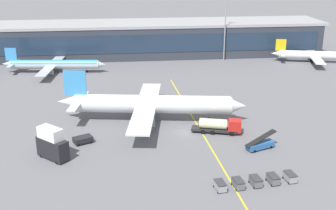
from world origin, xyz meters
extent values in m
plane|color=slate|center=(0.00, 0.00, 0.00)|extent=(700.00, 700.00, 0.00)
cube|color=yellow|center=(3.24, 2.00, 0.00)|extent=(3.71, 79.94, 0.01)
cube|color=#2D333D|center=(-17.79, 77.81, 5.87)|extent=(161.28, 21.13, 11.74)
cube|color=#1E2D42|center=(-17.79, 67.18, 6.46)|extent=(156.44, 0.16, 6.58)
cube|color=#99999E|center=(-17.79, 77.81, 12.24)|extent=(164.51, 21.56, 1.00)
cylinder|color=silver|center=(-6.87, 7.77, 4.03)|extent=(36.94, 9.76, 3.98)
cylinder|color=silver|center=(-6.87, 7.77, 4.38)|extent=(36.19, 9.48, 3.82)
cone|color=silver|center=(12.66, 4.64, 4.03)|extent=(4.53, 4.36, 3.78)
cone|color=silver|center=(-26.59, 10.94, 4.42)|extent=(5.25, 4.10, 3.38)
cube|color=#388CD1|center=(-24.53, 10.60, 9.00)|extent=(5.17, 1.18, 5.97)
cube|color=silver|center=(-23.40, 14.45, 4.62)|extent=(2.98, 6.61, 0.24)
cube|color=silver|center=(-24.66, 6.59, 4.62)|extent=(2.98, 6.61, 0.24)
cube|color=silver|center=(-6.81, 17.60, 3.73)|extent=(7.19, 16.01, 0.40)
cube|color=silver|center=(-9.89, -1.58, 3.73)|extent=(7.19, 16.01, 0.40)
cylinder|color=#939399|center=(-6.26, 14.69, 2.33)|extent=(3.37, 2.65, 2.19)
cylinder|color=#939399|center=(-8.46, 1.00, 2.33)|extent=(3.37, 2.65, 2.19)
cylinder|color=black|center=(6.20, 5.67, 0.50)|extent=(1.05, 0.55, 1.00)
cylinder|color=slate|center=(6.20, 5.67, 1.52)|extent=(0.20, 0.20, 2.04)
cylinder|color=black|center=(-8.76, 9.89, 0.50)|extent=(1.05, 0.55, 1.00)
cylinder|color=slate|center=(-8.76, 9.89, 1.52)|extent=(0.20, 0.20, 2.04)
cylinder|color=black|center=(-9.33, 6.35, 0.50)|extent=(1.05, 0.55, 1.00)
cylinder|color=slate|center=(-9.33, 6.35, 1.52)|extent=(0.20, 0.20, 2.04)
cube|color=#232326|center=(6.05, -0.87, 0.75)|extent=(10.30, 5.24, 0.50)
cube|color=#B21E19|center=(10.27, -2.12, 2.00)|extent=(3.40, 3.19, 2.50)
cube|color=black|center=(11.48, -2.48, 2.50)|extent=(0.81, 2.25, 1.12)
cylinder|color=beige|center=(5.78, -0.79, 2.10)|extent=(6.38, 3.81, 2.20)
cylinder|color=black|center=(10.07, -0.82, 0.50)|extent=(1.06, 0.62, 1.00)
cylinder|color=black|center=(9.40, -3.10, 0.50)|extent=(1.06, 0.62, 1.00)
cylinder|color=black|center=(6.10, 0.35, 0.50)|extent=(1.06, 0.62, 1.00)
cylinder|color=black|center=(5.43, -1.92, 0.50)|extent=(1.06, 0.62, 1.00)
cylinder|color=black|center=(4.09, 0.95, 0.50)|extent=(1.06, 0.62, 1.00)
cylinder|color=black|center=(3.41, -1.33, 0.50)|extent=(1.06, 0.62, 1.00)
cube|color=#285B9E|center=(13.46, -10.12, 0.85)|extent=(6.28, 3.92, 1.10)
cube|color=black|center=(13.46, -10.12, 2.30)|extent=(6.92, 3.71, 2.38)
cylinder|color=black|center=(11.81, -11.67, 0.30)|extent=(0.65, 0.45, 0.60)
cylinder|color=black|center=(11.20, -10.07, 0.30)|extent=(0.65, 0.45, 0.60)
cylinder|color=black|center=(15.73, -10.16, 0.30)|extent=(0.65, 0.45, 0.60)
cylinder|color=black|center=(15.12, -8.56, 0.30)|extent=(0.65, 0.45, 0.60)
cube|color=black|center=(-22.25, -3.20, 0.85)|extent=(4.42, 3.73, 1.10)
cube|color=black|center=(-23.10, -3.61, 1.04)|extent=(2.10, 2.44, 0.33)
cylinder|color=black|center=(-22.99, -4.71, 0.30)|extent=(0.65, 0.49, 0.60)
cylinder|color=black|center=(-23.89, -2.85, 0.30)|extent=(0.65, 0.49, 0.60)
cylinder|color=black|center=(-20.60, -3.55, 0.30)|extent=(0.65, 0.49, 0.60)
cylinder|color=black|center=(-21.50, -1.68, 0.30)|extent=(0.65, 0.49, 0.60)
cube|color=black|center=(-27.33, -9.82, 2.20)|extent=(6.64, 6.51, 3.80)
cube|color=silver|center=(-27.58, -9.59, 5.20)|extent=(5.32, 5.24, 2.20)
cylinder|color=black|center=(-24.83, -10.66, 0.30)|extent=(0.61, 0.60, 0.60)
cylinder|color=black|center=(-26.39, -12.28, 0.30)|extent=(0.61, 0.60, 0.60)
cylinder|color=black|center=(-28.27, -7.36, 0.30)|extent=(0.61, 0.60, 0.60)
cylinder|color=black|center=(-29.83, -8.99, 0.30)|extent=(0.61, 0.60, 0.60)
cube|color=gray|center=(1.82, -24.77, 0.73)|extent=(1.81, 2.77, 1.10)
cube|color=#333338|center=(1.82, -24.77, 1.43)|extent=(1.85, 2.82, 0.10)
cylinder|color=black|center=(0.95, -23.83, 0.18)|extent=(0.16, 0.37, 0.36)
cylinder|color=black|center=(2.44, -23.65, 0.18)|extent=(0.16, 0.37, 0.36)
cylinder|color=black|center=(1.21, -25.90, 0.18)|extent=(0.16, 0.37, 0.36)
cylinder|color=black|center=(2.70, -25.71, 0.18)|extent=(0.16, 0.37, 0.36)
cube|color=#595B60|center=(5.00, -24.37, 0.73)|extent=(1.81, 2.77, 1.10)
cube|color=#333338|center=(5.00, -24.37, 1.43)|extent=(1.85, 2.82, 0.10)
cylinder|color=black|center=(4.12, -23.43, 0.18)|extent=(0.16, 0.37, 0.36)
cylinder|color=black|center=(5.61, -23.25, 0.18)|extent=(0.16, 0.37, 0.36)
cylinder|color=black|center=(4.38, -25.50, 0.18)|extent=(0.16, 0.37, 0.36)
cylinder|color=black|center=(5.87, -25.31, 0.18)|extent=(0.16, 0.37, 0.36)
cube|color=#595B60|center=(8.17, -23.97, 0.73)|extent=(1.81, 2.77, 1.10)
cube|color=#333338|center=(8.17, -23.97, 1.43)|extent=(1.85, 2.82, 0.10)
cylinder|color=black|center=(7.30, -23.04, 0.18)|extent=(0.16, 0.37, 0.36)
cylinder|color=black|center=(8.79, -22.85, 0.18)|extent=(0.16, 0.37, 0.36)
cylinder|color=black|center=(7.56, -25.10, 0.18)|extent=(0.16, 0.37, 0.36)
cylinder|color=black|center=(9.05, -24.91, 0.18)|extent=(0.16, 0.37, 0.36)
cube|color=#595B60|center=(11.35, -23.57, 0.73)|extent=(1.81, 2.77, 1.10)
cube|color=#333338|center=(11.35, -23.57, 1.43)|extent=(1.85, 2.82, 0.10)
cylinder|color=black|center=(10.47, -22.64, 0.18)|extent=(0.16, 0.37, 0.36)
cylinder|color=black|center=(11.96, -22.45, 0.18)|extent=(0.16, 0.37, 0.36)
cylinder|color=black|center=(10.73, -24.70, 0.18)|extent=(0.16, 0.37, 0.36)
cylinder|color=black|center=(12.22, -24.51, 0.18)|extent=(0.16, 0.37, 0.36)
cube|color=gray|center=(14.52, -23.18, 0.73)|extent=(1.81, 2.77, 1.10)
cube|color=#333338|center=(14.52, -23.18, 1.43)|extent=(1.85, 2.82, 0.10)
cylinder|color=black|center=(13.65, -22.24, 0.18)|extent=(0.16, 0.37, 0.36)
cylinder|color=black|center=(15.14, -22.05, 0.18)|extent=(0.16, 0.37, 0.36)
cylinder|color=black|center=(13.91, -24.30, 0.18)|extent=(0.16, 0.37, 0.36)
cylinder|color=black|center=(15.40, -24.11, 0.18)|extent=(0.16, 0.37, 0.36)
cylinder|color=#B2B7BC|center=(-35.50, 54.71, 2.72)|extent=(29.21, 5.94, 2.80)
cylinder|color=#388CD1|center=(-35.50, 54.71, 2.97)|extent=(28.62, 5.77, 2.68)
cone|color=#B2B7BC|center=(-20.07, 53.02, 2.72)|extent=(3.07, 2.95, 2.66)
cone|color=#B2B7BC|center=(-51.06, 56.41, 3.00)|extent=(3.59, 2.73, 2.38)
cube|color=#388CD1|center=(-49.45, 56.24, 6.22)|extent=(3.64, 0.64, 4.20)
cube|color=#B2B7BC|center=(-48.65, 58.96, 3.14)|extent=(1.87, 4.60, 0.17)
cube|color=#B2B7BC|center=(-49.26, 53.40, 3.14)|extent=(1.87, 4.60, 0.17)
cube|color=#B2B7BC|center=(-35.72, 62.29, 2.51)|extent=(4.65, 12.50, 0.28)
cube|color=#B2B7BC|center=(-37.35, 47.36, 2.51)|extent=(4.65, 12.50, 0.28)
cylinder|color=#939399|center=(-35.26, 60.02, 1.53)|extent=(2.31, 1.76, 1.54)
cylinder|color=#939399|center=(-36.42, 49.47, 1.53)|extent=(2.31, 1.76, 1.54)
cylinder|color=black|center=(-25.09, 53.57, 0.35)|extent=(0.72, 0.35, 0.70)
cylinder|color=slate|center=(-25.09, 53.57, 1.01)|extent=(0.14, 0.14, 1.32)
cylinder|color=black|center=(-37.09, 56.15, 0.35)|extent=(0.72, 0.35, 0.70)
cylinder|color=slate|center=(-37.09, 56.15, 1.01)|extent=(0.14, 0.14, 1.32)
cylinder|color=black|center=(-37.37, 53.65, 0.35)|extent=(0.72, 0.35, 0.70)
cylinder|color=slate|center=(-37.37, 53.65, 1.01)|extent=(0.14, 0.14, 1.32)
cylinder|color=silver|center=(56.83, 58.46, 2.60)|extent=(27.08, 9.38, 2.78)
cylinder|color=silver|center=(56.83, 58.46, 2.85)|extent=(26.52, 9.14, 2.67)
cone|color=silver|center=(42.55, 62.07, 2.88)|extent=(3.81, 3.11, 2.36)
cube|color=gold|center=(44.11, 61.68, 6.07)|extent=(3.57, 1.14, 4.17)
cube|color=silver|center=(45.28, 64.25, 3.02)|extent=(2.48, 4.66, 0.17)
cube|color=silver|center=(43.91, 58.86, 3.02)|extent=(2.48, 4.66, 0.17)
cube|color=silver|center=(57.53, 65.61, 2.39)|extent=(6.13, 11.93, 0.29)
cube|color=silver|center=(54.04, 51.83, 2.39)|extent=(6.13, 11.93, 0.29)
cylinder|color=#939399|center=(57.72, 63.44, 1.41)|extent=(2.45, 2.01, 1.53)
cylinder|color=#939399|center=(55.24, 53.65, 1.41)|extent=(2.45, 2.01, 1.53)
cylinder|color=black|center=(55.55, 60.07, 0.36)|extent=(0.76, 0.45, 0.71)
cylinder|color=slate|center=(55.55, 60.07, 0.96)|extent=(0.14, 0.14, 1.21)
cylinder|color=black|center=(54.94, 57.64, 0.36)|extent=(0.76, 0.45, 0.71)
cylinder|color=slate|center=(54.94, 57.64, 0.96)|extent=(0.14, 0.14, 1.21)
cylinder|color=gray|center=(24.19, 65.81, 12.29)|extent=(0.44, 0.44, 24.57)
camera|label=1|loc=(-13.86, -85.84, 37.07)|focal=45.72mm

